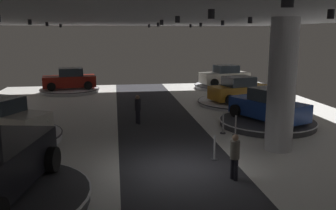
{
  "coord_description": "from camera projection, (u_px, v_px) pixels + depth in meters",
  "views": [
    {
      "loc": [
        -2.25,
        -12.29,
        4.9
      ],
      "look_at": [
        0.27,
        4.85,
        1.4
      ],
      "focal_mm": 38.58,
      "sensor_mm": 36.0,
      "label": 1
    }
  ],
  "objects": [
    {
      "name": "ground",
      "position": [
        180.0,
        169.0,
        13.21
      ],
      "size": [
        24.0,
        44.0,
        0.06
      ],
      "color": "silver"
    },
    {
      "name": "visitor_walking_far",
      "position": [
        235.0,
        154.0,
        12.03
      ],
      "size": [
        0.32,
        0.32,
        1.59
      ],
      "color": "black",
      "rests_on": "ground"
    },
    {
      "name": "display_platform_far_right",
      "position": [
        240.0,
        102.0,
        25.08
      ],
      "size": [
        5.87,
        5.87,
        0.22
      ],
      "color": "silver",
      "rests_on": "ground"
    },
    {
      "name": "display_car_mid_left",
      "position": [
        1.0,
        118.0,
        16.1
      ],
      "size": [
        4.55,
        3.61,
        1.71
      ],
      "color": "silver",
      "rests_on": "display_platform_mid_left"
    },
    {
      "name": "visitor_walking_near",
      "position": [
        138.0,
        108.0,
        19.48
      ],
      "size": [
        0.32,
        0.32,
        1.59
      ],
      "color": "black",
      "rests_on": "ground"
    },
    {
      "name": "display_car_deep_right",
      "position": [
        225.0,
        76.0,
        31.97
      ],
      "size": [
        4.45,
        2.81,
        1.71
      ],
      "color": "silver",
      "rests_on": "display_platform_deep_right"
    },
    {
      "name": "display_car_deep_left",
      "position": [
        70.0,
        79.0,
        29.79
      ],
      "size": [
        4.42,
        2.71,
        1.71
      ],
      "color": "maroon",
      "rests_on": "display_platform_deep_left"
    },
    {
      "name": "ceiling_with_spotlights",
      "position": [
        181.0,
        13.0,
        12.11
      ],
      "size": [
        24.0,
        44.0,
        0.39
      ],
      "color": "silver"
    },
    {
      "name": "display_platform_deep_right",
      "position": [
        224.0,
        86.0,
        32.15
      ],
      "size": [
        5.31,
        5.31,
        0.34
      ],
      "color": "#B7B7BC",
      "rests_on": "ground"
    },
    {
      "name": "display_car_far_right",
      "position": [
        240.0,
        90.0,
        24.89
      ],
      "size": [
        4.52,
        3.03,
        1.71
      ],
      "color": "#B77519",
      "rests_on": "display_platform_far_right"
    },
    {
      "name": "display_platform_deep_left",
      "position": [
        70.0,
        90.0,
        29.96
      ],
      "size": [
        4.83,
        4.83,
        0.31
      ],
      "color": "#B7B7BC",
      "rests_on": "ground"
    },
    {
      "name": "stanchion_b",
      "position": [
        236.0,
        128.0,
        17.36
      ],
      "size": [
        0.28,
        0.28,
        1.01
      ],
      "color": "#333338",
      "rests_on": "ground"
    },
    {
      "name": "display_platform_mid_right",
      "position": [
        267.0,
        122.0,
        19.23
      ],
      "size": [
        5.08,
        5.08,
        0.33
      ],
      "color": "#333338",
      "rests_on": "ground"
    },
    {
      "name": "stanchion_a",
      "position": [
        223.0,
        126.0,
        17.7
      ],
      "size": [
        0.28,
        0.28,
        1.01
      ],
      "color": "#333338",
      "rests_on": "ground"
    },
    {
      "name": "column_right",
      "position": [
        282.0,
        85.0,
        14.83
      ],
      "size": [
        1.14,
        1.14,
        5.5
      ],
      "color": "#ADADB2",
      "rests_on": "ground"
    },
    {
      "name": "display_car_mid_right",
      "position": [
        268.0,
        106.0,
        19.02
      ],
      "size": [
        3.44,
        4.57,
        1.71
      ],
      "color": "navy",
      "rests_on": "display_platform_mid_right"
    },
    {
      "name": "stanchion_c",
      "position": [
        214.0,
        151.0,
        14.03
      ],
      "size": [
        0.28,
        0.28,
        1.01
      ],
      "color": "#333338",
      "rests_on": "ground"
    },
    {
      "name": "display_platform_mid_left",
      "position": [
        3.0,
        138.0,
        16.27
      ],
      "size": [
        5.18,
        5.18,
        0.35
      ],
      "color": "silver",
      "rests_on": "ground"
    }
  ]
}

